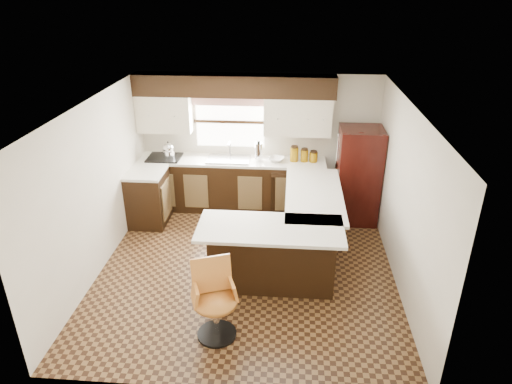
# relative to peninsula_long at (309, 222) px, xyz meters

# --- Properties ---
(floor) EXTENTS (4.40, 4.40, 0.00)m
(floor) POSITION_rel_peninsula_long_xyz_m (-0.90, -0.62, -0.45)
(floor) COLOR #49301A
(floor) RESTS_ON ground
(ceiling) EXTENTS (4.40, 4.40, 0.00)m
(ceiling) POSITION_rel_peninsula_long_xyz_m (-0.90, -0.62, 1.95)
(ceiling) COLOR silver
(ceiling) RESTS_ON wall_back
(wall_back) EXTENTS (4.40, 0.00, 4.40)m
(wall_back) POSITION_rel_peninsula_long_xyz_m (-0.90, 1.58, 0.75)
(wall_back) COLOR beige
(wall_back) RESTS_ON floor
(wall_front) EXTENTS (4.40, 0.00, 4.40)m
(wall_front) POSITION_rel_peninsula_long_xyz_m (-0.90, -2.83, 0.75)
(wall_front) COLOR beige
(wall_front) RESTS_ON floor
(wall_left) EXTENTS (0.00, 4.40, 4.40)m
(wall_left) POSITION_rel_peninsula_long_xyz_m (-3.00, -0.62, 0.75)
(wall_left) COLOR beige
(wall_left) RESTS_ON floor
(wall_right) EXTENTS (0.00, 4.40, 4.40)m
(wall_right) POSITION_rel_peninsula_long_xyz_m (1.20, -0.62, 0.75)
(wall_right) COLOR beige
(wall_right) RESTS_ON floor
(base_cab_back) EXTENTS (3.30, 0.60, 0.90)m
(base_cab_back) POSITION_rel_peninsula_long_xyz_m (-1.35, 1.28, 0.00)
(base_cab_back) COLOR black
(base_cab_back) RESTS_ON floor
(base_cab_left) EXTENTS (0.60, 0.70, 0.90)m
(base_cab_left) POSITION_rel_peninsula_long_xyz_m (-2.70, 0.62, 0.00)
(base_cab_left) COLOR black
(base_cab_left) RESTS_ON floor
(counter_back) EXTENTS (3.30, 0.60, 0.04)m
(counter_back) POSITION_rel_peninsula_long_xyz_m (-1.35, 1.28, 0.47)
(counter_back) COLOR silver
(counter_back) RESTS_ON base_cab_back
(counter_left) EXTENTS (0.60, 0.70, 0.04)m
(counter_left) POSITION_rel_peninsula_long_xyz_m (-2.70, 0.62, 0.47)
(counter_left) COLOR silver
(counter_left) RESTS_ON base_cab_left
(soffit) EXTENTS (3.40, 0.35, 0.36)m
(soffit) POSITION_rel_peninsula_long_xyz_m (-1.30, 1.40, 1.77)
(soffit) COLOR black
(soffit) RESTS_ON wall_back
(upper_cab_left) EXTENTS (0.94, 0.35, 0.64)m
(upper_cab_left) POSITION_rel_peninsula_long_xyz_m (-2.52, 1.40, 1.27)
(upper_cab_left) COLOR beige
(upper_cab_left) RESTS_ON wall_back
(upper_cab_right) EXTENTS (1.14, 0.35, 0.64)m
(upper_cab_right) POSITION_rel_peninsula_long_xyz_m (-0.22, 1.40, 1.27)
(upper_cab_right) COLOR beige
(upper_cab_right) RESTS_ON wall_back
(window_pane) EXTENTS (1.20, 0.02, 0.90)m
(window_pane) POSITION_rel_peninsula_long_xyz_m (-1.40, 1.56, 1.10)
(window_pane) COLOR white
(window_pane) RESTS_ON wall_back
(valance) EXTENTS (1.30, 0.06, 0.18)m
(valance) POSITION_rel_peninsula_long_xyz_m (-1.40, 1.52, 1.49)
(valance) COLOR #D19B93
(valance) RESTS_ON wall_back
(sink) EXTENTS (0.75, 0.45, 0.03)m
(sink) POSITION_rel_peninsula_long_xyz_m (-1.40, 1.25, 0.51)
(sink) COLOR #B2B2B7
(sink) RESTS_ON counter_back
(dishwasher) EXTENTS (0.58, 0.03, 0.78)m
(dishwasher) POSITION_rel_peninsula_long_xyz_m (-0.35, 0.99, -0.02)
(dishwasher) COLOR black
(dishwasher) RESTS_ON floor
(cooktop) EXTENTS (0.58, 0.50, 0.02)m
(cooktop) POSITION_rel_peninsula_long_xyz_m (-2.55, 1.25, 0.51)
(cooktop) COLOR black
(cooktop) RESTS_ON counter_back
(peninsula_long) EXTENTS (0.60, 1.95, 0.90)m
(peninsula_long) POSITION_rel_peninsula_long_xyz_m (0.00, 0.00, 0.00)
(peninsula_long) COLOR black
(peninsula_long) RESTS_ON floor
(peninsula_return) EXTENTS (1.65, 0.60, 0.90)m
(peninsula_return) POSITION_rel_peninsula_long_xyz_m (-0.53, -0.97, 0.00)
(peninsula_return) COLOR black
(peninsula_return) RESTS_ON floor
(counter_pen_long) EXTENTS (0.84, 1.95, 0.04)m
(counter_pen_long) POSITION_rel_peninsula_long_xyz_m (0.05, 0.00, 0.47)
(counter_pen_long) COLOR silver
(counter_pen_long) RESTS_ON peninsula_long
(counter_pen_return) EXTENTS (1.89, 0.84, 0.04)m
(counter_pen_return) POSITION_rel_peninsula_long_xyz_m (-0.55, -1.06, 0.47)
(counter_pen_return) COLOR silver
(counter_pen_return) RESTS_ON peninsula_return
(refrigerator) EXTENTS (0.70, 0.68, 1.64)m
(refrigerator) POSITION_rel_peninsula_long_xyz_m (0.83, 1.02, 0.37)
(refrigerator) COLOR black
(refrigerator) RESTS_ON floor
(bar_chair) EXTENTS (0.65, 0.65, 0.95)m
(bar_chair) POSITION_rel_peninsula_long_xyz_m (-1.12, -2.04, 0.03)
(bar_chair) COLOR #C3742B
(bar_chair) RESTS_ON floor
(kettle) EXTENTS (0.21, 0.21, 0.28)m
(kettle) POSITION_rel_peninsula_long_xyz_m (-2.46, 1.26, 0.66)
(kettle) COLOR silver
(kettle) RESTS_ON cooktop
(percolator) EXTENTS (0.13, 0.13, 0.32)m
(percolator) POSITION_rel_peninsula_long_xyz_m (-0.88, 1.28, 0.66)
(percolator) COLOR silver
(percolator) RESTS_ON counter_back
(mixing_bowl) EXTENTS (0.35, 0.35, 0.07)m
(mixing_bowl) POSITION_rel_peninsula_long_xyz_m (-0.57, 1.27, 0.53)
(mixing_bowl) COLOR white
(mixing_bowl) RESTS_ON counter_back
(canister_large) EXTENTS (0.14, 0.14, 0.25)m
(canister_large) POSITION_rel_peninsula_long_xyz_m (-0.26, 1.30, 0.62)
(canister_large) COLOR #8D6305
(canister_large) RESTS_ON counter_back
(canister_med) EXTENTS (0.13, 0.13, 0.21)m
(canister_med) POSITION_rel_peninsula_long_xyz_m (-0.08, 1.30, 0.60)
(canister_med) COLOR #8D6305
(canister_med) RESTS_ON counter_back
(canister_small) EXTENTS (0.14, 0.14, 0.17)m
(canister_small) POSITION_rel_peninsula_long_xyz_m (0.08, 1.30, 0.58)
(canister_small) COLOR #8D6305
(canister_small) RESTS_ON counter_back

